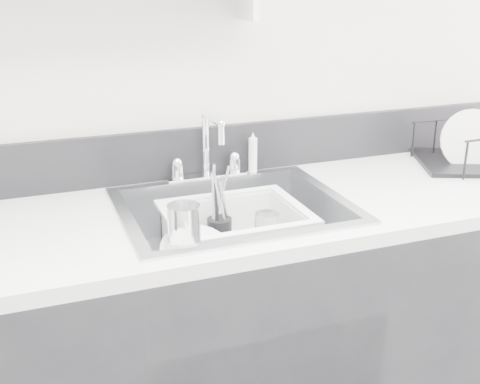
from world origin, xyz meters
name	(u,v)px	position (x,y,z in m)	size (l,w,h in m)	color
counter_run	(234,345)	(0.00, 1.19, 0.46)	(3.20, 0.62, 0.92)	black
backsplash	(202,152)	(0.00, 1.49, 1.00)	(3.20, 0.02, 0.16)	black
sink	(234,235)	(0.00, 1.19, 0.83)	(0.64, 0.52, 0.20)	silver
faucet	(207,162)	(0.00, 1.44, 0.98)	(0.26, 0.18, 0.23)	silver
side_sprayer	(253,153)	(0.16, 1.44, 0.99)	(0.03, 0.03, 0.14)	white
wash_tub	(235,235)	(0.00, 1.19, 0.83)	(0.40, 0.32, 0.15)	white
plate_stack	(199,259)	(-0.12, 1.15, 0.79)	(0.24, 0.24, 0.10)	white
utensil_cup	(219,230)	(-0.02, 1.26, 0.82)	(0.07, 0.07, 0.25)	black
ladle	(215,248)	(-0.06, 1.18, 0.80)	(0.25, 0.09, 0.07)	silver
tumbler_in_tub	(267,230)	(0.11, 1.21, 0.82)	(0.07, 0.07, 0.11)	white
tumbler_counter	(184,226)	(-0.20, 0.98, 0.97)	(0.08, 0.08, 0.11)	white
bowl_small	(267,254)	(0.08, 1.13, 0.78)	(0.11, 0.11, 0.03)	white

